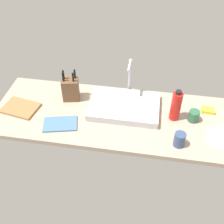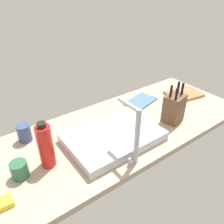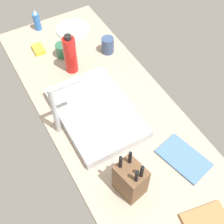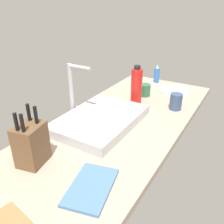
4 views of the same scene
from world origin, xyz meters
The scene contains 11 objects.
countertop_slab centered at (0.00, 0.00, 1.75)cm, with size 178.92×64.08×3.50cm, color tan.
sink_basin centered at (3.40, 7.47, 6.03)cm, with size 49.87×34.43×5.05cm, color #B7BABF.
faucet centered at (4.66, 25.48, 21.03)cm, with size 5.50×14.76×29.79cm.
knife_block centered at (-37.72, 13.12, 12.44)cm, with size 13.74×11.82×24.27cm.
soap_bottle centered at (82.27, 7.14, 9.62)cm, with size 4.15×4.15×14.06cm.
water_bottle centered at (38.88, 3.86, 14.73)cm, with size 6.95×6.95×23.95cm.
dinner_plate centered at (70.57, -11.48, 4.10)cm, with size 21.21×21.21×1.20cm, color silver.
dish_towel centered at (-37.79, -15.68, 4.10)cm, with size 22.83×14.14×1.20cm, color teal.
coffee_mug centered at (52.09, 3.68, 7.49)cm, with size 7.46×7.46×7.99cm, color #2D6647.
ceramic_cup centered at (41.95, -20.86, 8.38)cm, with size 7.20×7.20×9.75cm, color #384C75.
dish_sponge centered at (63.13, 14.57, 4.70)cm, with size 9.00×6.00×2.40cm, color yellow.
Camera 3 is at (-79.62, 45.57, 127.45)cm, focal length 49.09 mm.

